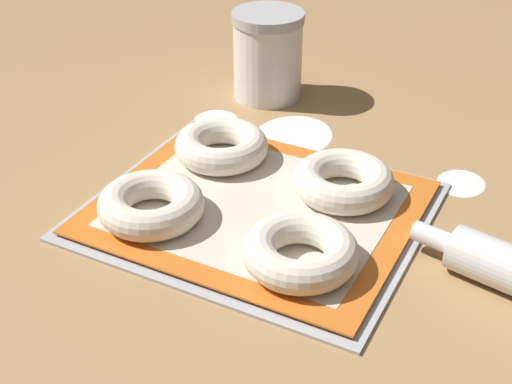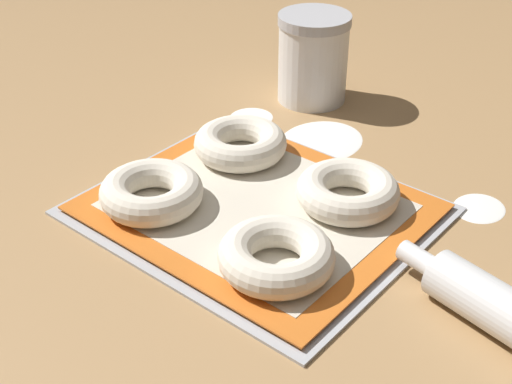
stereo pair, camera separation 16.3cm
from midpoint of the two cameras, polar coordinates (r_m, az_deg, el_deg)
ground_plane at (r=0.93m, az=5.62°, el=-1.54°), size 2.80×2.80×0.00m
baking_tray at (r=0.92m, az=5.05°, el=-1.70°), size 0.41×0.36×0.01m
baking_mat at (r=0.91m, az=5.07°, el=-1.42°), size 0.39×0.33×0.00m
bagel_front_left at (r=0.90m, az=-3.34°, el=-0.29°), size 0.13×0.13×0.04m
bagel_front_right at (r=0.80m, az=7.47°, el=-5.45°), size 0.13×0.13×0.04m
bagel_back_left at (r=1.01m, az=3.32°, el=3.69°), size 0.13×0.13×0.04m
bagel_back_right at (r=0.92m, az=12.39°, el=-0.23°), size 0.13×0.13×0.04m
flour_canister at (r=1.19m, az=8.54°, el=10.41°), size 0.12×0.12×0.15m
flour_patch_near at (r=0.99m, az=22.00°, el=-1.44°), size 0.07×0.07×0.00m
flour_patch_far at (r=1.09m, az=9.50°, el=3.88°), size 0.12×0.14×0.00m
flour_patch_side at (r=1.15m, az=3.67°, el=5.83°), size 0.07×0.07×0.00m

